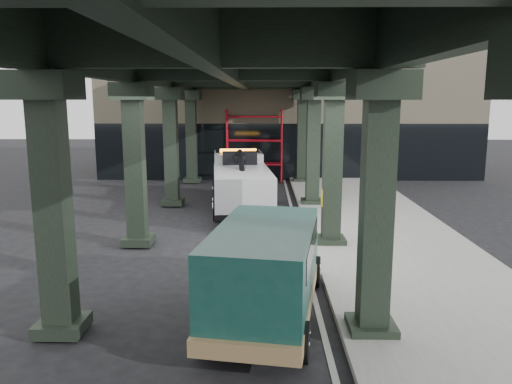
{
  "coord_description": "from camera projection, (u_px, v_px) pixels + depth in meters",
  "views": [
    {
      "loc": [
        0.51,
        -13.01,
        4.5
      ],
      "look_at": [
        0.28,
        2.12,
        1.7
      ],
      "focal_mm": 35.0,
      "sensor_mm": 36.0,
      "label": 1
    }
  ],
  "objects": [
    {
      "name": "sidewalk",
      "position": [
        391.0,
        244.0,
        15.51
      ],
      "size": [
        5.0,
        40.0,
        0.15
      ],
      "primitive_type": "cube",
      "color": "gray",
      "rests_on": "ground"
    },
    {
      "name": "lane_stripe",
      "position": [
        301.0,
        246.0,
        15.56
      ],
      "size": [
        0.12,
        38.0,
        0.01
      ],
      "primitive_type": "cube",
      "color": "silver",
      "rests_on": "ground"
    },
    {
      "name": "towed_van",
      "position": [
        266.0,
        269.0,
        10.2
      ],
      "size": [
        2.69,
        5.28,
        2.05
      ],
      "rotation": [
        0.0,
        0.0,
        -0.16
      ],
      "color": "#103C35",
      "rests_on": "ground"
    },
    {
      "name": "scaffolding",
      "position": [
        254.0,
        144.0,
        27.63
      ],
      "size": [
        3.08,
        0.88,
        4.0
      ],
      "color": "#B80E1C",
      "rests_on": "ground"
    },
    {
      "name": "viaduct",
      "position": [
        233.0,
        67.0,
        14.6
      ],
      "size": [
        7.4,
        32.0,
        6.4
      ],
      "color": "black",
      "rests_on": "ground"
    },
    {
      "name": "building",
      "position": [
        286.0,
        108.0,
        32.53
      ],
      "size": [
        22.0,
        10.0,
        8.0
      ],
      "primitive_type": "cube",
      "color": "#C6B793",
      "rests_on": "ground"
    },
    {
      "name": "ground",
      "position": [
        244.0,
        267.0,
        13.62
      ],
      "size": [
        90.0,
        90.0,
        0.0
      ],
      "primitive_type": "plane",
      "color": "black",
      "rests_on": "ground"
    },
    {
      "name": "tow_truck",
      "position": [
        240.0,
        180.0,
        20.74
      ],
      "size": [
        2.83,
        7.73,
        2.48
      ],
      "rotation": [
        0.0,
        0.0,
        0.1
      ],
      "color": "black",
      "rests_on": "ground"
    }
  ]
}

